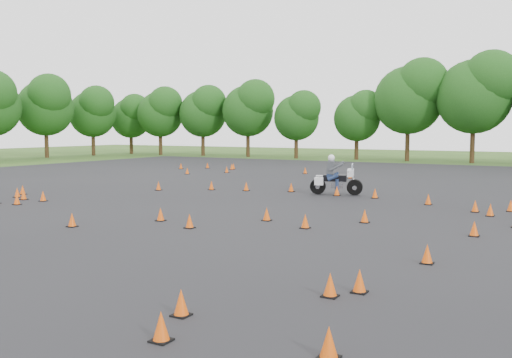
# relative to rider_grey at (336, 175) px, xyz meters

# --- Properties ---
(ground) EXTENTS (140.00, 140.00, 0.00)m
(ground) POSITION_rel_rider_grey_xyz_m (-1.12, -10.05, -1.00)
(ground) COLOR #2D5119
(ground) RESTS_ON ground
(asphalt_pad) EXTENTS (62.00, 62.00, 0.00)m
(asphalt_pad) POSITION_rel_rider_grey_xyz_m (-1.12, -4.05, -0.99)
(asphalt_pad) COLOR black
(asphalt_pad) RESTS_ON ground
(treeline) EXTENTS (87.29, 32.39, 11.02)m
(treeline) POSITION_rel_rider_grey_xyz_m (0.34, 25.29, 3.68)
(treeline) COLOR #194413
(treeline) RESTS_ON ground
(traffic_cones) EXTENTS (33.31, 32.75, 0.45)m
(traffic_cones) POSITION_rel_rider_grey_xyz_m (-1.44, -4.28, -0.77)
(traffic_cones) COLOR #DC4D09
(traffic_cones) RESTS_ON asphalt_pad
(rider_grey) EXTENTS (2.69, 1.43, 1.99)m
(rider_grey) POSITION_rel_rider_grey_xyz_m (0.00, 0.00, 0.00)
(rider_grey) COLOR #3A3D41
(rider_grey) RESTS_ON ground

